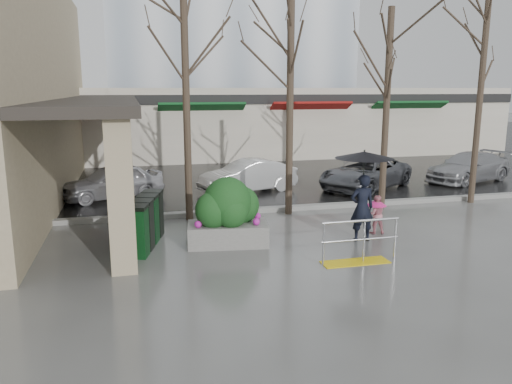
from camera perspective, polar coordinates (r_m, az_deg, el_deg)
name	(u,v)px	position (r m, az deg, el deg)	size (l,w,h in m)	color
ground	(286,251)	(12.55, 3.50, -6.73)	(120.00, 120.00, 0.00)	#51514F
street_asphalt	(188,149)	(33.77, -7.79, 4.90)	(120.00, 36.00, 0.01)	black
curb	(250,211)	(16.24, -0.73, -2.14)	(120.00, 0.30, 0.15)	gray
canopy_slab	(96,98)	(19.38, -17.80, 10.18)	(2.80, 18.00, 0.25)	#2D2823
pillar_front	(121,194)	(11.07, -15.20, -0.25)	(0.55, 0.55, 3.50)	tan
pillar_back	(124,155)	(17.49, -14.87, 4.06)	(0.55, 0.55, 3.50)	tan
storefront_row	(228,122)	(29.91, -3.18, 7.98)	(34.00, 6.74, 4.00)	beige
handrail	(358,247)	(11.86, 11.60, -6.16)	(1.90, 0.50, 1.03)	yellow
tree_west	(185,49)	(15.07, -8.14, 15.87)	(3.20, 3.20, 6.80)	#382B21
tree_midwest	(291,46)	(15.75, 4.00, 16.32)	(3.20, 3.20, 7.00)	#382B21
tree_mideast	(389,60)	(17.03, 14.95, 14.36)	(3.20, 3.20, 6.50)	#382B21
tree_east	(485,45)	(18.98, 24.67, 14.98)	(3.20, 3.20, 7.20)	#382B21
woman	(363,184)	(13.28, 12.14, 0.90)	(1.53, 1.53, 2.43)	black
child_pink	(376,212)	(14.25, 13.54, -2.23)	(0.60, 0.58, 1.08)	pink
child_blue	(213,225)	(12.67, -4.97, -3.78)	(0.55, 0.55, 0.99)	#7597D1
planter	(228,213)	(12.82, -3.24, -2.36)	(2.16, 1.29, 1.78)	gray
news_boxes	(146,222)	(13.08, -12.50, -3.33)	(1.08, 2.32, 1.27)	#0D3D18
car_a	(112,182)	(18.99, -16.14, 1.15)	(1.49, 3.70, 1.26)	silver
car_b	(248,176)	(19.42, -0.92, 1.84)	(1.33, 3.82, 1.26)	white
car_c	(365,173)	(20.55, 12.39, 2.11)	(2.09, 4.53, 1.26)	#54565B
car_d	(469,167)	(23.51, 23.12, 2.63)	(1.77, 4.34, 1.26)	#9E9FA3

